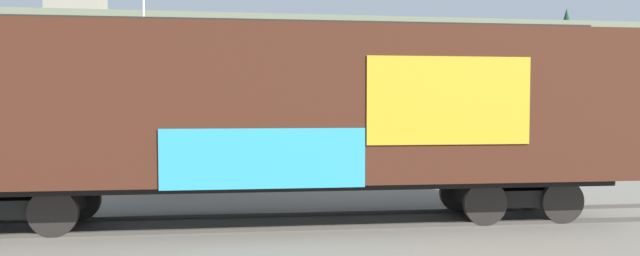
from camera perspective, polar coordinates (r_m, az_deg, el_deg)
ground_plane at (r=11.56m, az=0.70°, el=-9.97°), size 260.00×260.00×0.00m
track at (r=11.45m, az=-5.90°, el=-9.91°), size 60.02×3.46×0.08m
freight_car at (r=11.19m, az=-4.55°, el=2.09°), size 14.50×3.25×4.25m
flagpole at (r=25.22m, az=-17.99°, el=9.37°), size 1.04×0.99×9.22m
hillside at (r=75.59m, az=-6.61°, el=5.39°), size 159.21×30.44×17.48m
parked_car_black at (r=17.31m, az=-13.32°, el=-3.16°), size 4.12×1.97×1.68m
parked_car_white at (r=17.99m, az=4.71°, el=-2.99°), size 4.76×2.23×1.52m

